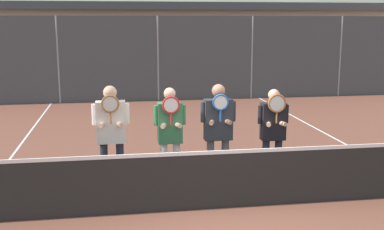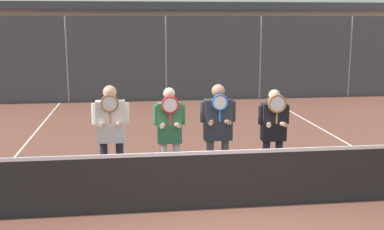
{
  "view_description": "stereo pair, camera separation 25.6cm",
  "coord_description": "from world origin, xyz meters",
  "px_view_note": "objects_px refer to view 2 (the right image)",
  "views": [
    {
      "loc": [
        -1.57,
        -7.0,
        2.92
      ],
      "look_at": [
        -0.26,
        1.11,
        1.29
      ],
      "focal_mm": 45.0,
      "sensor_mm": 36.0,
      "label": 1
    },
    {
      "loc": [
        -1.31,
        -7.04,
        2.92
      ],
      "look_at": [
        -0.26,
        1.11,
        1.29
      ],
      "focal_mm": 45.0,
      "sensor_mm": 36.0,
      "label": 2
    }
  ],
  "objects_px": {
    "car_left_of_center": "(135,70)",
    "car_center": "(256,69)",
    "player_center_right": "(218,127)",
    "car_right_of_center": "(370,68)",
    "player_center_left": "(170,132)",
    "player_rightmost": "(273,130)",
    "player_leftmost": "(111,129)"
  },
  "relations": [
    {
      "from": "player_center_right",
      "to": "car_left_of_center",
      "type": "distance_m",
      "value": 11.85
    },
    {
      "from": "player_rightmost",
      "to": "car_left_of_center",
      "type": "height_order",
      "value": "car_left_of_center"
    },
    {
      "from": "player_center_right",
      "to": "car_center",
      "type": "xyz_separation_m",
      "value": [
        3.83,
        11.87,
        -0.24
      ]
    },
    {
      "from": "player_rightmost",
      "to": "player_leftmost",
      "type": "bearing_deg",
      "value": 179.61
    },
    {
      "from": "player_center_right",
      "to": "player_rightmost",
      "type": "relative_size",
      "value": 1.07
    },
    {
      "from": "car_left_of_center",
      "to": "car_center",
      "type": "height_order",
      "value": "car_left_of_center"
    },
    {
      "from": "car_left_of_center",
      "to": "car_center",
      "type": "relative_size",
      "value": 1.16
    },
    {
      "from": "player_rightmost",
      "to": "car_right_of_center",
      "type": "height_order",
      "value": "player_rightmost"
    },
    {
      "from": "player_center_left",
      "to": "player_rightmost",
      "type": "bearing_deg",
      "value": 2.03
    },
    {
      "from": "player_center_left",
      "to": "car_left_of_center",
      "type": "xyz_separation_m",
      "value": [
        -0.42,
        11.8,
        -0.14
      ]
    },
    {
      "from": "player_rightmost",
      "to": "car_right_of_center",
      "type": "xyz_separation_m",
      "value": [
        7.89,
        11.73,
        -0.16
      ]
    },
    {
      "from": "player_center_right",
      "to": "player_center_left",
      "type": "bearing_deg",
      "value": -178.92
    },
    {
      "from": "player_leftmost",
      "to": "car_right_of_center",
      "type": "distance_m",
      "value": 15.87
    },
    {
      "from": "player_center_left",
      "to": "car_center",
      "type": "xyz_separation_m",
      "value": [
        4.66,
        11.89,
        -0.19
      ]
    },
    {
      "from": "player_center_right",
      "to": "car_left_of_center",
      "type": "bearing_deg",
      "value": 96.07
    },
    {
      "from": "player_leftmost",
      "to": "car_right_of_center",
      "type": "relative_size",
      "value": 0.39
    },
    {
      "from": "player_center_left",
      "to": "player_rightmost",
      "type": "height_order",
      "value": "player_center_left"
    },
    {
      "from": "player_center_left",
      "to": "player_center_right",
      "type": "height_order",
      "value": "player_center_right"
    },
    {
      "from": "car_center",
      "to": "player_leftmost",
      "type": "bearing_deg",
      "value": -115.55
    },
    {
      "from": "player_center_right",
      "to": "car_center",
      "type": "relative_size",
      "value": 0.45
    },
    {
      "from": "player_rightmost",
      "to": "car_center",
      "type": "bearing_deg",
      "value": 76.57
    },
    {
      "from": "player_center_right",
      "to": "player_rightmost",
      "type": "xyz_separation_m",
      "value": [
        1.0,
        0.05,
        -0.08
      ]
    },
    {
      "from": "car_center",
      "to": "player_rightmost",
      "type": "bearing_deg",
      "value": -103.43
    },
    {
      "from": "player_leftmost",
      "to": "car_center",
      "type": "xyz_separation_m",
      "value": [
        5.64,
        11.8,
        -0.25
      ]
    },
    {
      "from": "player_center_right",
      "to": "car_right_of_center",
      "type": "distance_m",
      "value": 14.76
    },
    {
      "from": "player_center_left",
      "to": "player_rightmost",
      "type": "relative_size",
      "value": 1.04
    },
    {
      "from": "player_center_right",
      "to": "player_rightmost",
      "type": "distance_m",
      "value": 1.01
    },
    {
      "from": "player_center_right",
      "to": "car_left_of_center",
      "type": "relative_size",
      "value": 0.39
    },
    {
      "from": "player_center_left",
      "to": "player_center_right",
      "type": "distance_m",
      "value": 0.84
    },
    {
      "from": "car_left_of_center",
      "to": "car_center",
      "type": "distance_m",
      "value": 5.08
    },
    {
      "from": "car_center",
      "to": "player_center_right",
      "type": "bearing_deg",
      "value": -107.86
    },
    {
      "from": "player_center_left",
      "to": "car_center",
      "type": "relative_size",
      "value": 0.45
    }
  ]
}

